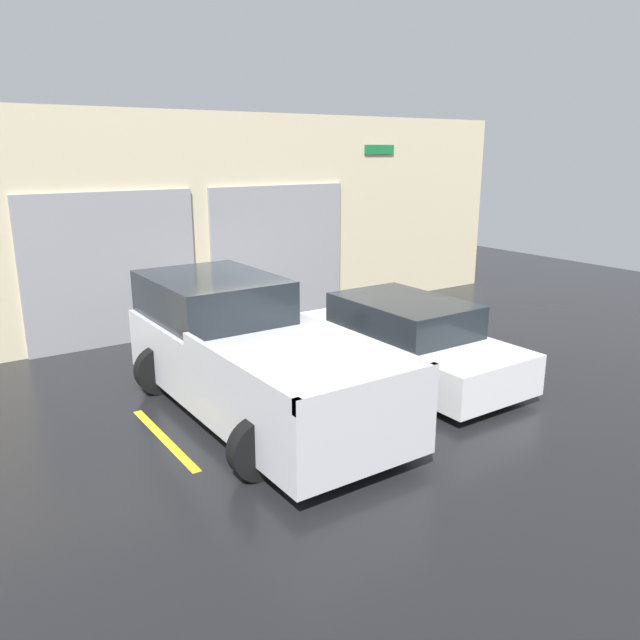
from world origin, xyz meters
name	(u,v)px	position (x,y,z in m)	size (l,w,h in m)	color
ground_plane	(285,365)	(0.00, 0.00, 0.00)	(28.00, 28.00, 0.00)	black
shophouse_building	(203,224)	(-0.01, 3.29, 2.23)	(16.56, 0.68, 4.52)	beige
pickup_truck	(247,354)	(-1.44, -1.34, 0.85)	(2.52, 5.26, 1.83)	silver
sedan_white	(406,340)	(1.44, -1.61, 0.62)	(2.24, 4.22, 1.33)	white
parking_stripe_far_left	(164,438)	(-2.88, -1.64, 0.00)	(0.12, 2.20, 0.01)	gold
parking_stripe_left	(338,393)	(0.00, -1.64, 0.00)	(0.12, 2.20, 0.01)	gold
parking_stripe_centre	(464,360)	(2.88, -1.64, 0.00)	(0.12, 2.20, 0.01)	gold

